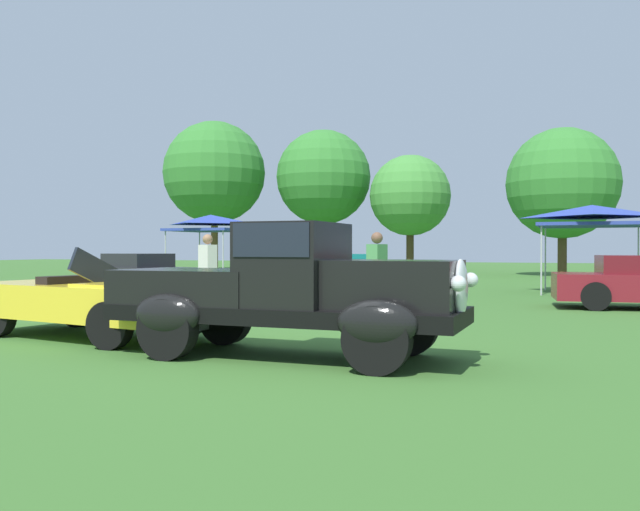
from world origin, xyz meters
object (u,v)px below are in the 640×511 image
feature_pickup_truck (288,289)px  canopy_tent_left_field (211,222)px  neighbor_convertible (96,300)px  canopy_tent_center_field (592,214)px  show_car_teal (352,276)px  spectator_by_row (315,268)px  spectator_near_truck (208,270)px  show_car_charcoal (140,273)px  spectator_between_cars (377,273)px

feature_pickup_truck → canopy_tent_left_field: bearing=123.1°
neighbor_convertible → canopy_tent_center_field: bearing=61.6°
neighbor_convertible → show_car_teal: bearing=84.5°
spectator_by_row → canopy_tent_left_field: canopy_tent_left_field is taller
canopy_tent_left_field → spectator_near_truck: bearing=-60.2°
feature_pickup_truck → show_car_charcoal: size_ratio=1.02×
show_car_charcoal → canopy_tent_center_field: canopy_tent_center_field is taller
feature_pickup_truck → canopy_tent_center_field: canopy_tent_center_field is taller
show_car_teal → spectator_between_cars: size_ratio=2.62×
spectator_by_row → show_car_charcoal: bearing=159.2°
neighbor_convertible → spectator_near_truck: bearing=97.1°
show_car_teal → spectator_near_truck: spectator_near_truck is taller
spectator_near_truck → canopy_tent_center_field: (7.94, 9.39, 1.51)m
canopy_tent_left_field → spectator_between_cars: bearing=-47.8°
show_car_teal → canopy_tent_center_field: 7.71m
show_car_charcoal → spectator_near_truck: size_ratio=2.67×
feature_pickup_truck → spectator_by_row: size_ratio=2.72×
show_car_charcoal → canopy_tent_left_field: 6.04m
feature_pickup_truck → spectator_between_cars: 4.46m
show_car_charcoal → canopy_tent_center_field: bearing=19.4°
neighbor_convertible → show_car_teal: neighbor_convertible is taller
canopy_tent_left_field → canopy_tent_center_field: (13.94, -1.09, 0.00)m
canopy_tent_center_field → show_car_teal: bearing=-149.6°
feature_pickup_truck → spectator_between_cars: feature_pickup_truck is taller
neighbor_convertible → spectator_between_cars: size_ratio=2.61×
show_car_charcoal → spectator_near_truck: spectator_near_truck is taller
spectator_near_truck → canopy_tent_center_field: 12.39m
spectator_near_truck → neighbor_convertible: bearing=-82.9°
feature_pickup_truck → show_car_teal: 10.90m
show_car_charcoal → spectator_near_truck: bearing=-42.5°
neighbor_convertible → spectator_near_truck: size_ratio=2.61×
spectator_by_row → canopy_tent_left_field: (-7.67, 8.32, 1.51)m
spectator_near_truck → canopy_tent_center_field: canopy_tent_center_field is taller
show_car_teal → canopy_tent_center_field: bearing=30.4°
show_car_teal → show_car_charcoal: bearing=-172.9°
canopy_tent_center_field → canopy_tent_left_field: bearing=175.5°
show_car_teal → spectator_by_row: (0.19, -3.44, 0.31)m
show_car_teal → spectator_by_row: size_ratio=2.62×
canopy_tent_left_field → canopy_tent_center_field: same height
show_car_teal → canopy_tent_left_field: size_ratio=1.59×
spectator_near_truck → show_car_teal: bearing=75.2°
show_car_charcoal → canopy_tent_left_field: size_ratio=1.62×
neighbor_convertible → canopy_tent_left_field: (-6.53, 14.76, 1.84)m
spectator_by_row → show_car_teal: bearing=93.2°
feature_pickup_truck → spectator_near_truck: bearing=129.3°
spectator_near_truck → spectator_by_row: (1.67, 2.16, 0.00)m
neighbor_convertible → spectator_by_row: 6.55m
feature_pickup_truck → show_car_teal: (-2.60, 10.58, -0.27)m
show_car_charcoal → canopy_tent_center_field: size_ratio=1.45×
neighbor_convertible → spectator_between_cars: 5.11m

